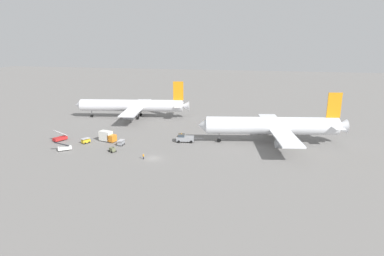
# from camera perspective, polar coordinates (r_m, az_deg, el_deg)

# --- Properties ---
(ground_plane) EXTENTS (600.00, 600.00, 0.00)m
(ground_plane) POSITION_cam_1_polar(r_m,az_deg,el_deg) (95.87, -6.81, -5.24)
(ground_plane) COLOR slate
(airliner_at_gate_left) EXTENTS (50.22, 38.71, 16.03)m
(airliner_at_gate_left) POSITION_cam_1_polar(r_m,az_deg,el_deg) (146.27, -10.24, 3.83)
(airliner_at_gate_left) COLOR silver
(airliner_at_gate_left) RESTS_ON ground
(airliner_being_pushed) EXTENTS (48.21, 41.53, 16.88)m
(airliner_being_pushed) POSITION_cam_1_polar(r_m,az_deg,el_deg) (111.02, 13.80, 0.35)
(airliner_being_pushed) COLOR white
(airliner_being_pushed) RESTS_ON ground
(pushback_tug) EXTENTS (9.08, 4.04, 3.03)m
(pushback_tug) POSITION_cam_1_polar(r_m,az_deg,el_deg) (110.10, -1.27, -1.76)
(pushback_tug) COLOR gray
(pushback_tug) RESTS_ON ground
(gse_baggage_cart_near_cluster) EXTENTS (2.69, 3.15, 1.71)m
(gse_baggage_cart_near_cluster) POSITION_cam_1_polar(r_m,az_deg,el_deg) (114.20, -17.92, -2.11)
(gse_baggage_cart_near_cluster) COLOR gold
(gse_baggage_cart_near_cluster) RESTS_ON ground
(gse_baggage_cart_trailing) EXTENTS (1.66, 2.77, 1.71)m
(gse_baggage_cart_trailing) POSITION_cam_1_polar(r_m,az_deg,el_deg) (109.09, -12.18, -2.49)
(gse_baggage_cart_trailing) COLOR gray
(gse_baggage_cart_trailing) RESTS_ON ground
(gse_stair_truck_yellow) EXTENTS (3.73, 4.92, 4.06)m
(gse_stair_truck_yellow) POSITION_cam_1_polar(r_m,az_deg,el_deg) (119.93, -21.87, -1.59)
(gse_stair_truck_yellow) COLOR red
(gse_stair_truck_yellow) RESTS_ON ground
(gse_gpu_cart_small) EXTENTS (2.63, 2.46, 1.90)m
(gse_gpu_cart_small) POSITION_cam_1_polar(r_m,az_deg,el_deg) (103.03, -13.63, -3.66)
(gse_gpu_cart_small) COLOR #666B4C
(gse_gpu_cart_small) RESTS_ON ground
(gse_belt_loader_portside) EXTENTS (4.65, 4.01, 3.02)m
(gse_belt_loader_portside) POSITION_cam_1_polar(r_m,az_deg,el_deg) (109.11, -21.21, -3.21)
(gse_belt_loader_portside) COLOR silver
(gse_belt_loader_portside) RESTS_ON ground
(gse_catering_truck_tall) EXTENTS (6.25, 3.76, 3.50)m
(gse_catering_truck_tall) POSITION_cam_1_polar(r_m,az_deg,el_deg) (113.99, -14.43, -1.41)
(gse_catering_truck_tall) COLOR orange
(gse_catering_truck_tall) RESTS_ON ground
(ground_crew_ramp_agent_by_cones) EXTENTS (0.42, 0.41, 1.64)m
(ground_crew_ramp_agent_by_cones) POSITION_cam_1_polar(r_m,az_deg,el_deg) (95.29, -8.41, -4.87)
(ground_crew_ramp_agent_by_cones) COLOR black
(ground_crew_ramp_agent_by_cones) RESTS_ON ground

